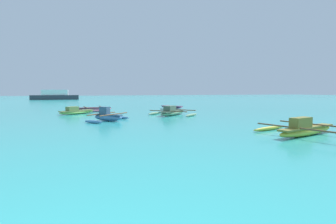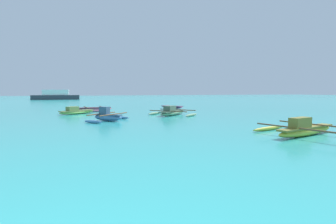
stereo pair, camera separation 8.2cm
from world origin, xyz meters
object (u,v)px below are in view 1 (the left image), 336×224
Objects in this scene: moored_boat_2 at (108,116)px; moored_boat_3 at (172,107)px; moored_boat_5 at (306,130)px; moored_boat_0 at (76,111)px; moored_boat_4 at (94,109)px; moored_boat_1 at (172,112)px; distant_ferry at (55,96)px.

moored_boat_3 is at bearing 96.45° from moored_boat_2.
moored_boat_0 is at bearing 107.97° from moored_boat_5.
moored_boat_3 is 8.96m from moored_boat_4.
moored_boat_2 is (-5.48, -2.51, 0.04)m from moored_boat_1.
moored_boat_0 is at bearing 152.93° from moored_boat_2.
moored_boat_3 is 41.09m from distant_ferry.
moored_boat_0 is at bearing 111.29° from moored_boat_1.
moored_boat_4 is at bearing -79.57° from distant_ferry.
moored_boat_0 is 1.11× the size of moored_boat_3.
distant_ferry is at bearing 63.14° from moored_boat_0.
moored_boat_5 is (-0.40, -19.79, 0.11)m from moored_boat_3.
distant_ferry is at bearing 168.15° from moored_boat_3.
moored_boat_4 is (1.66, 3.55, -0.05)m from moored_boat_0.
moored_boat_1 is 0.90× the size of moored_boat_5.
moored_boat_2 is 0.70× the size of moored_boat_5.
moored_boat_5 reaches higher than moored_boat_0.
moored_boat_0 is 43.00m from distant_ferry.
distant_ferry is (-7.20, 39.09, 0.75)m from moored_boat_4.
moored_boat_1 is at bearing -53.64° from moored_boat_3.
moored_boat_2 is 1.13× the size of moored_boat_3.
moored_boat_5 is (7.97, -8.77, -0.03)m from moored_boat_2.
moored_boat_3 is at bearing -9.63° from moored_boat_0.
moored_boat_5 is (10.13, -14.96, 0.04)m from moored_boat_0.
moored_boat_0 is 0.69× the size of moored_boat_5.
moored_boat_2 is at bearing 116.12° from moored_boat_5.
moored_boat_5 is at bearing -72.08° from moored_boat_4.
distant_ferry is (-16.07, 37.81, 0.77)m from moored_boat_3.
moored_boat_1 is 1.12× the size of moored_boat_4.
moored_boat_0 is 11.59m from moored_boat_3.
moored_boat_2 is 49.43m from distant_ferry.
moored_boat_2 reaches higher than moored_boat_5.
moored_boat_1 is 8.99m from moored_boat_3.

